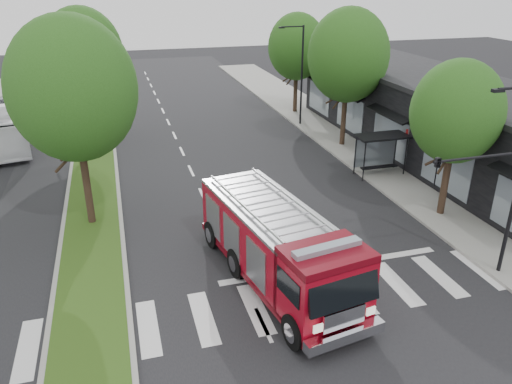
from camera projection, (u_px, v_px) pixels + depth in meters
ground at (236, 268)px, 21.46m from camera, size 140.00×140.00×0.00m
sidewalk_right at (381, 161)px, 33.42m from camera, size 5.00×80.00×0.15m
median at (94, 149)px, 35.75m from camera, size 3.00×50.00×0.15m
storefront_row at (444, 121)px, 33.59m from camera, size 8.00×30.00×5.00m
bus_shelter at (380, 143)px, 30.67m from camera, size 3.20×1.60×2.61m
tree_right_near at (457, 112)px, 23.95m from camera, size 4.40×4.40×8.05m
tree_right_mid at (348, 56)px, 34.12m from camera, size 5.60×5.60×9.72m
tree_right_far at (297, 47)px, 43.18m from camera, size 5.00×5.00×8.73m
tree_median_near at (73, 90)px, 22.49m from camera, size 5.80×5.80×10.16m
tree_median_far at (83, 54)px, 34.94m from camera, size 5.60×5.60×9.72m
streetlight_right_near at (502, 172)px, 18.96m from camera, size 4.08×0.22×8.00m
streetlight_right_far at (300, 71)px, 39.91m from camera, size 2.11×0.20×8.00m
fire_engine at (277, 245)px, 19.93m from camera, size 4.53×10.22×3.42m
city_bus at (6, 127)px, 36.24m from camera, size 4.24×10.46×2.84m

